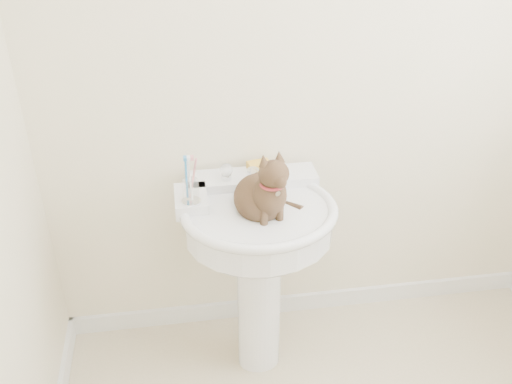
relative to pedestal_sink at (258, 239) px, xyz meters
name	(u,v)px	position (x,y,z in m)	size (l,w,h in m)	color
wall_back	(317,59)	(0.27, 0.29, 0.60)	(2.20, 0.00, 2.50)	#F4E0C1
baseboard_back	(304,302)	(0.27, 0.28, -0.60)	(2.20, 0.02, 0.09)	white
pedestal_sink	(258,239)	(0.00, 0.00, 0.00)	(0.60, 0.59, 0.83)	white
faucet	(253,171)	(0.00, 0.15, 0.22)	(0.28, 0.12, 0.14)	silver
soap_bar	(259,165)	(0.04, 0.23, 0.19)	(0.09, 0.06, 0.03)	gold
toothbrush_cup	(191,191)	(-0.24, 0.02, 0.23)	(0.07, 0.07, 0.18)	silver
cat	(263,195)	(0.01, -0.03, 0.21)	(0.21, 0.26, 0.38)	#4A321E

